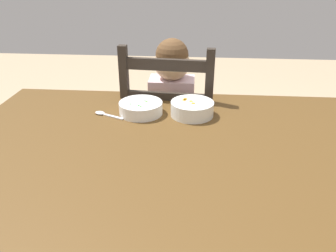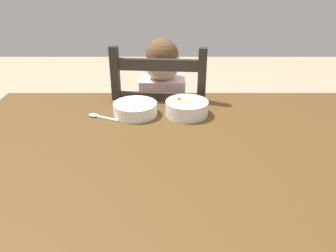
% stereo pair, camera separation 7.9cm
% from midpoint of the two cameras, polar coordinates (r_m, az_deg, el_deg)
% --- Properties ---
extents(dining_table, '(1.55, 1.10, 0.72)m').
position_cam_midpoint_polar(dining_table, '(1.15, -0.83, -7.79)').
color(dining_table, '#513718').
rests_on(dining_table, ground).
extents(dining_chair, '(0.45, 0.45, 0.96)m').
position_cam_midpoint_polar(dining_chair, '(1.76, -2.13, -1.83)').
color(dining_chair, '#2B241E').
rests_on(dining_chair, ground).
extents(child_figure, '(0.32, 0.31, 0.96)m').
position_cam_midpoint_polar(child_figure, '(1.68, -2.09, 3.38)').
color(child_figure, silver).
rests_on(child_figure, ground).
extents(bowl_of_peas, '(0.18, 0.18, 0.05)m').
position_cam_midpoint_polar(bowl_of_peas, '(1.37, -6.97, 2.94)').
color(bowl_of_peas, white).
rests_on(bowl_of_peas, dining_table).
extents(bowl_of_carrots, '(0.17, 0.17, 0.06)m').
position_cam_midpoint_polar(bowl_of_carrots, '(1.36, 1.76, 3.12)').
color(bowl_of_carrots, white).
rests_on(bowl_of_carrots, dining_table).
extents(spoon, '(0.13, 0.08, 0.01)m').
position_cam_midpoint_polar(spoon, '(1.39, -13.12, 1.63)').
color(spoon, silver).
rests_on(spoon, dining_table).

